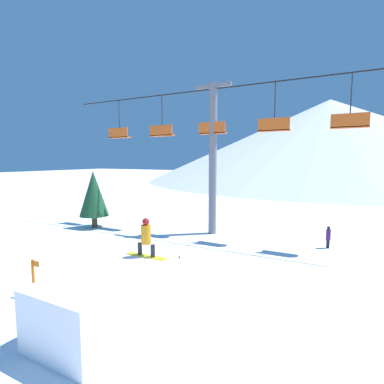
# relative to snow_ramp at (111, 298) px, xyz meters

# --- Properties ---
(ground_plane) EXTENTS (220.00, 220.00, 0.00)m
(ground_plane) POSITION_rel_snow_ramp_xyz_m (1.21, -0.51, -0.83)
(ground_plane) COLOR white
(mountain_ridge) EXTENTS (82.11, 82.11, 18.35)m
(mountain_ridge) POSITION_rel_snow_ramp_xyz_m (1.21, 69.88, 8.35)
(mountain_ridge) COLOR silver
(mountain_ridge) RESTS_ON ground_plane
(snow_ramp) EXTENTS (2.28, 4.21, 1.66)m
(snow_ramp) POSITION_rel_snow_ramp_xyz_m (0.00, 0.00, 0.00)
(snow_ramp) COLOR white
(snow_ramp) RESTS_ON ground_plane
(snowboarder) EXTENTS (1.50, 0.32, 1.30)m
(snowboarder) POSITION_rel_snow_ramp_xyz_m (0.18, 1.53, 1.47)
(snowboarder) COLOR yellow
(snowboarder) RESTS_ON snow_ramp
(chairlift) EXTENTS (22.71, 0.51, 9.66)m
(chairlift) POSITION_rel_snow_ramp_xyz_m (-1.86, 11.44, 4.81)
(chairlift) COLOR slate
(chairlift) RESTS_ON ground_plane
(pine_tree_near) EXTENTS (2.04, 2.04, 4.07)m
(pine_tree_near) POSITION_rel_snow_ramp_xyz_m (-10.03, 9.11, 1.61)
(pine_tree_near) COLOR #4C3823
(pine_tree_near) RESTS_ON ground_plane
(trail_marker) EXTENTS (0.41, 0.10, 1.35)m
(trail_marker) POSITION_rel_snow_ramp_xyz_m (-3.73, 0.12, -0.10)
(trail_marker) COLOR orange
(trail_marker) RESTS_ON ground_plane
(distant_skier) EXTENTS (0.24, 0.24, 1.23)m
(distant_skier) POSITION_rel_snow_ramp_xyz_m (5.13, 11.40, -0.16)
(distant_skier) COLOR black
(distant_skier) RESTS_ON ground_plane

